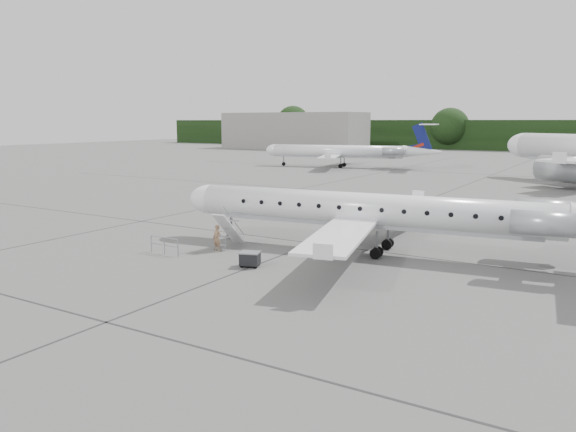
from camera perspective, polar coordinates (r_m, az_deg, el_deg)
The scene contains 8 objects.
ground at distance 29.20m, azimuth 8.23°, elevation -5.91°, with size 320.00×320.00×0.00m, color #60605E.
terminal_building at distance 158.23m, azimuth 0.60°, elevation 8.65°, with size 40.00×14.00×10.00m, color gray.
main_regional_jet at distance 33.54m, azimuth 8.08°, elevation 2.31°, with size 27.71×19.95×7.10m, color white, non-canonical shape.
airstair at distance 35.08m, azimuth -6.06°, elevation -1.36°, with size 0.85×2.44×2.23m, color white, non-canonical shape.
passenger at distance 33.98m, azimuth -7.22°, elevation -2.25°, with size 0.60×0.39×1.64m, color #856448.
safety_railing at distance 33.93m, azimuth -12.45°, elevation -2.97°, with size 2.20×0.08×1.00m, color gray, non-canonical shape.
baggage_cart at distance 30.39m, azimuth -3.89°, elevation -4.36°, with size 1.02×0.82×0.88m, color black, non-canonical shape.
bg_regional_left at distance 95.88m, azimuth 4.97°, elevation 7.18°, with size 28.28×20.36×7.42m, color white, non-canonical shape.
Camera 1 is at (10.94, -25.93, 7.79)m, focal length 35.00 mm.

